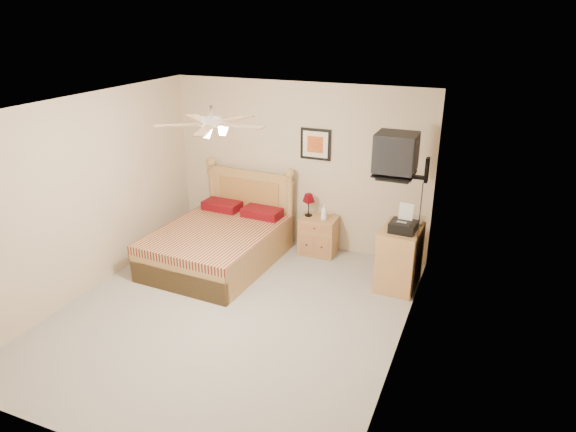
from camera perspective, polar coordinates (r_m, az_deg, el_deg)
name	(u,v)px	position (r m, az deg, el deg)	size (l,w,h in m)	color
floor	(231,314)	(6.38, -6.38, -10.72)	(4.50, 4.50, 0.00)	gray
ceiling	(221,107)	(5.47, -7.49, 11.97)	(4.00, 4.50, 0.04)	white
wall_back	(299,166)	(7.74, 1.19, 5.53)	(4.00, 0.04, 2.50)	#C7B192
wall_front	(81,323)	(4.22, -22.05, -10.93)	(4.00, 0.04, 2.50)	#C7B192
wall_left	(87,196)	(6.96, -21.46, 2.11)	(0.04, 4.50, 2.50)	#C7B192
wall_right	(405,247)	(5.20, 12.83, -3.41)	(0.04, 4.50, 2.50)	#C7B192
bed	(216,223)	(7.32, -8.02, -0.77)	(1.49, 1.96, 1.27)	#9E7542
nightstand	(318,235)	(7.72, 3.40, -2.17)	(0.53, 0.40, 0.57)	olive
table_lamp	(309,205)	(7.62, 2.30, 1.27)	(0.19, 0.19, 0.35)	#5A040C
lotion_bottle	(324,212)	(7.50, 4.02, 0.40)	(0.09, 0.09, 0.23)	white
framed_picture	(316,144)	(7.53, 3.09, 7.97)	(0.46, 0.04, 0.46)	black
dresser	(399,257)	(6.91, 12.27, -4.50)	(0.49, 0.70, 0.83)	#B77950
fax_machine	(404,219)	(6.59, 12.73, -0.32)	(0.32, 0.34, 0.34)	black
magazine_lower	(406,220)	(7.00, 13.02, -0.40)	(0.18, 0.24, 0.02)	#BBB394
magazine_upper	(408,218)	(7.00, 13.15, -0.23)	(0.22, 0.30, 0.02)	gray
wall_tv	(408,157)	(6.30, 13.23, 6.44)	(0.56, 0.46, 0.58)	black
ceiling_fan	(212,124)	(5.32, -8.48, 10.12)	(1.14, 1.14, 0.28)	white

